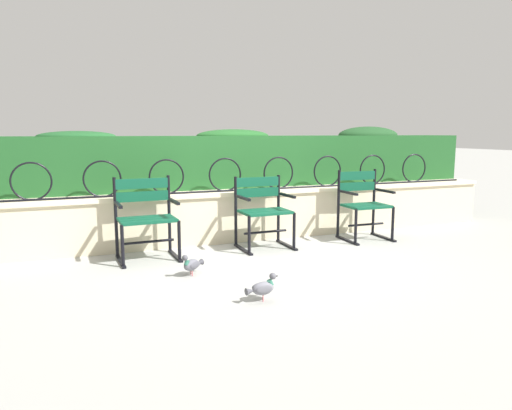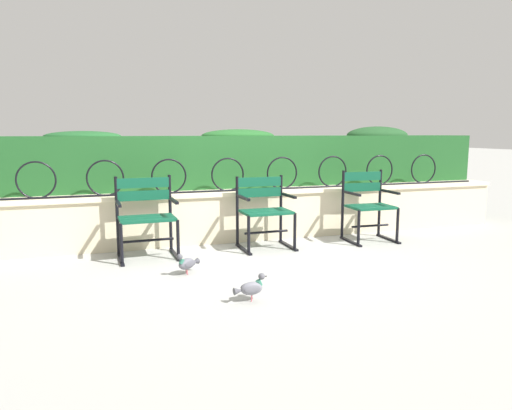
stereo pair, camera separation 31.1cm
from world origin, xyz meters
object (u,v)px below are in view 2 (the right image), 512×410
object	(u,v)px
park_chair_left	(146,215)
pigeon_far_side	(187,263)
park_chair_centre	(264,209)
pigeon_near_chairs	(251,288)
park_chair_right	(368,204)

from	to	relation	value
park_chair_left	pigeon_far_side	world-z (taller)	park_chair_left
park_chair_centre	pigeon_near_chairs	world-z (taller)	park_chair_centre
park_chair_centre	park_chair_right	world-z (taller)	park_chair_right
park_chair_centre	park_chair_right	xyz separation A→B (m)	(1.38, -0.06, 0.01)
park_chair_left	park_chair_centre	distance (m)	1.37
park_chair_left	park_chair_right	bearing A→B (deg)	-1.11
park_chair_right	pigeon_far_side	size ratio (longest dim) A/B	3.44
park_chair_left	pigeon_near_chairs	size ratio (longest dim) A/B	3.05
park_chair_centre	pigeon_far_side	bearing A→B (deg)	-143.01
park_chair_left	park_chair_centre	xyz separation A→B (m)	(1.37, 0.00, -0.01)
pigeon_near_chairs	pigeon_far_side	distance (m)	0.97
park_chair_right	pigeon_near_chairs	bearing A→B (deg)	-141.65
park_chair_right	pigeon_far_side	xyz separation A→B (m)	(-2.45, -0.76, -0.36)
park_chair_right	pigeon_far_side	world-z (taller)	park_chair_right
park_chair_centre	pigeon_near_chairs	distance (m)	1.89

